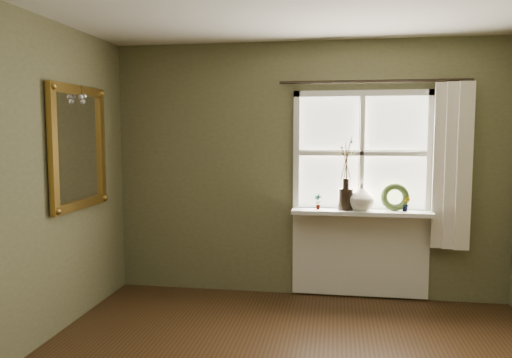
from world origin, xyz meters
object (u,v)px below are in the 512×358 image
at_px(cream_vase, 361,197).
at_px(wreath, 395,200).
at_px(dark_jug, 346,199).
at_px(gilt_mirror, 79,147).

relative_size(cream_vase, wreath, 0.97).
distance_m(dark_jug, wreath, 0.48).
distance_m(wreath, gilt_mirror, 3.02).
bearing_deg(wreath, dark_jug, -166.95).
xyz_separation_m(dark_jug, gilt_mirror, (-2.36, -0.84, 0.53)).
bearing_deg(gilt_mirror, cream_vase, 18.52).
height_order(cream_vase, wreath, cream_vase).
relative_size(cream_vase, gilt_mirror, 0.24).
relative_size(wreath, gilt_mirror, 0.25).
distance_m(cream_vase, gilt_mirror, 2.70).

